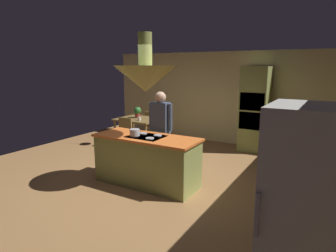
{
  "coord_description": "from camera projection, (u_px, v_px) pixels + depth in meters",
  "views": [
    {
      "loc": [
        2.92,
        -4.39,
        2.13
      ],
      "look_at": [
        0.1,
        0.4,
        1.0
      ],
      "focal_mm": 31.1,
      "sensor_mm": 36.0,
      "label": 1
    }
  ],
  "objects": [
    {
      "name": "ground",
      "position": [
        153.0,
        180.0,
        5.58
      ],
      "size": [
        8.16,
        8.16,
        0.0
      ],
      "primitive_type": "plane",
      "color": "#9E7042"
    },
    {
      "name": "wall_back",
      "position": [
        219.0,
        98.0,
        8.24
      ],
      "size": [
        6.8,
        0.1,
        2.55
      ],
      "primitive_type": "cube",
      "color": "beige",
      "rests_on": "ground"
    },
    {
      "name": "kitchen_island",
      "position": [
        147.0,
        160.0,
        5.32
      ],
      "size": [
        1.96,
        0.77,
        0.92
      ],
      "color": "#8C934C",
      "rests_on": "ground"
    },
    {
      "name": "counter_run_right",
      "position": [
        324.0,
        175.0,
        4.59
      ],
      "size": [
        0.73,
        2.31,
        0.9
      ],
      "color": "#8C934C",
      "rests_on": "ground"
    },
    {
      "name": "oven_tower",
      "position": [
        254.0,
        109.0,
        7.39
      ],
      "size": [
        0.66,
        0.62,
        2.15
      ],
      "color": "#8C934C",
      "rests_on": "ground"
    },
    {
      "name": "refrigerator",
      "position": [
        308.0,
        216.0,
        2.4
      ],
      "size": [
        0.72,
        0.74,
        1.84
      ],
      "color": "silver",
      "rests_on": "ground"
    },
    {
      "name": "dining_table",
      "position": [
        139.0,
        122.0,
        7.9
      ],
      "size": [
        1.14,
        0.93,
        0.76
      ],
      "color": "brown",
      "rests_on": "ground"
    },
    {
      "name": "person_at_island",
      "position": [
        161.0,
        127.0,
        5.83
      ],
      "size": [
        0.53,
        0.22,
        1.66
      ],
      "color": "tan",
      "rests_on": "ground"
    },
    {
      "name": "range_hood",
      "position": [
        145.0,
        77.0,
        5.03
      ],
      "size": [
        1.1,
        1.1,
        1.0
      ],
      "color": "#8C934C"
    },
    {
      "name": "pendant_light_over_table",
      "position": [
        138.0,
        77.0,
        7.66
      ],
      "size": [
        0.32,
        0.32,
        0.82
      ],
      "color": "#E0B266"
    },
    {
      "name": "chair_facing_island",
      "position": [
        123.0,
        133.0,
        7.35
      ],
      "size": [
        0.4,
        0.4,
        0.87
      ],
      "color": "brown",
      "rests_on": "ground"
    },
    {
      "name": "chair_by_back_wall",
      "position": [
        153.0,
        124.0,
        8.52
      ],
      "size": [
        0.4,
        0.4,
        0.87
      ],
      "rotation": [
        0.0,
        0.0,
        3.14
      ],
      "color": "brown",
      "rests_on": "ground"
    },
    {
      "name": "potted_plant_on_table",
      "position": [
        138.0,
        112.0,
        7.98
      ],
      "size": [
        0.2,
        0.2,
        0.3
      ],
      "color": "#99382D",
      "rests_on": "dining_table"
    },
    {
      "name": "cup_on_table",
      "position": [
        139.0,
        119.0,
        7.58
      ],
      "size": [
        0.07,
        0.07,
        0.09
      ],
      "primitive_type": "cylinder",
      "color": "white",
      "rests_on": "dining_table"
    },
    {
      "name": "canister_flour",
      "position": [
        326.0,
        150.0,
        4.0
      ],
      "size": [
        0.12,
        0.12,
        0.21
      ],
      "primitive_type": "cylinder",
      "color": "#E0B78C",
      "rests_on": "counter_run_right"
    },
    {
      "name": "canister_sugar",
      "position": [
        326.0,
        148.0,
        4.15
      ],
      "size": [
        0.12,
        0.12,
        0.18
      ],
      "primitive_type": "cylinder",
      "color": "silver",
      "rests_on": "counter_run_right"
    },
    {
      "name": "canister_tea",
      "position": [
        327.0,
        146.0,
        4.31
      ],
      "size": [
        0.11,
        0.11,
        0.17
      ],
      "primitive_type": "cylinder",
      "color": "silver",
      "rests_on": "counter_run_right"
    },
    {
      "name": "microwave_on_counter",
      "position": [
        330.0,
        131.0,
        5.05
      ],
      "size": [
        0.46,
        0.36,
        0.28
      ],
      "primitive_type": "cube",
      "color": "#232326",
      "rests_on": "counter_run_right"
    },
    {
      "name": "cooking_pot_on_cooktop",
      "position": [
        135.0,
        132.0,
        5.19
      ],
      "size": [
        0.18,
        0.18,
        0.12
      ],
      "primitive_type": "cylinder",
      "color": "#B2B2B7",
      "rests_on": "kitchen_island"
    }
  ]
}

